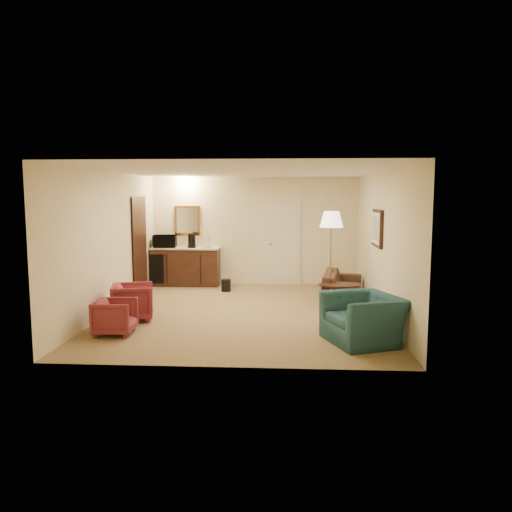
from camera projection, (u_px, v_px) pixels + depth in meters
The scene contains 12 objects.
ground at pixel (245, 312), 9.29m from camera, with size 6.00×6.00×0.00m, color #92754A.
room_walls at pixel (243, 218), 9.85m from camera, with size 5.02×6.01×2.61m.
wetbar_cabinet at pixel (186, 266), 12.02m from camera, with size 1.64×0.58×0.92m, color #3B1E12.
sofa at pixel (343, 281), 10.41m from camera, with size 1.95×0.57×0.76m, color black.
teal_armchair at pixel (363, 311), 7.33m from camera, with size 1.09×0.71×0.95m, color #224955.
rose_chair_near at pixel (133, 300), 8.68m from camera, with size 0.68×0.64×0.70m, color maroon.
rose_chair_far at pixel (115, 315), 7.78m from camera, with size 0.59×0.56×0.61m, color maroon.
coffee_table at pixel (340, 296), 9.63m from camera, with size 0.81×0.55×0.47m, color black.
floor_lamp at pixel (331, 255), 10.46m from camera, with size 0.49×0.49×1.84m, color #AF7A3A.
waste_bin at pixel (226, 285), 11.29m from camera, with size 0.22×0.22×0.27m, color black.
microwave at pixel (165, 240), 11.95m from camera, with size 0.54×0.30×0.37m, color black.
coffee_maker at pixel (192, 241), 11.88m from camera, with size 0.18×0.18×0.33m, color black.
Camera 1 is at (0.76, -9.06, 2.17)m, focal length 35.00 mm.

